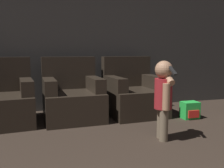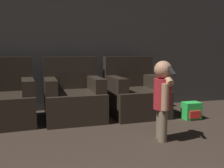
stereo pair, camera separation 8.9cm
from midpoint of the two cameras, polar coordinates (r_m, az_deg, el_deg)
The scene contains 6 objects.
wall_back at distance 4.37m, azimuth -6.80°, elevation 11.48°, with size 8.40×0.05×2.60m.
armchair_left at distance 3.74m, azimuth -24.58°, elevation -3.61°, with size 0.89×0.93×0.91m.
armchair_middle at distance 3.73m, azimuth -9.75°, elevation -3.08°, with size 0.85×0.88×0.91m.
armchair_right at distance 3.95m, azimuth 4.20°, elevation -2.40°, with size 0.86×0.90×0.91m.
person_toddler at distance 2.80m, azimuth 10.82°, elevation -2.19°, with size 0.20×0.34×0.89m.
toy_backpack at distance 3.88m, azimuth 16.76°, elevation -5.75°, with size 0.25×0.20×0.25m.
Camera 1 is at (-0.78, 0.22, 0.98)m, focal length 40.00 mm.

